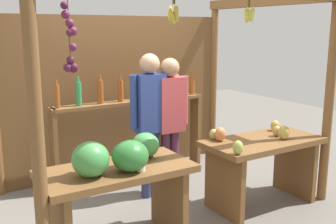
# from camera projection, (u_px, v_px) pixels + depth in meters

# --- Properties ---
(ground_plane) EXTENTS (12.00, 12.00, 0.00)m
(ground_plane) POSITION_uv_depth(u_px,v_px,m) (159.00, 196.00, 4.59)
(ground_plane) COLOR slate
(ground_plane) RESTS_ON ground
(market_stall) EXTENTS (3.21, 2.14, 2.28)m
(market_stall) POSITION_uv_depth(u_px,v_px,m) (138.00, 76.00, 4.70)
(market_stall) COLOR brown
(market_stall) RESTS_ON ground
(fruit_counter_left) EXTENTS (1.30, 0.64, 1.03)m
(fruit_counter_left) POSITION_uv_depth(u_px,v_px,m) (118.00, 176.00, 3.37)
(fruit_counter_left) COLOR brown
(fruit_counter_left) RESTS_ON ground
(fruit_counter_right) EXTENTS (1.30, 0.65, 0.89)m
(fruit_counter_right) POSITION_uv_depth(u_px,v_px,m) (262.00, 156.00, 4.27)
(fruit_counter_right) COLOR brown
(fruit_counter_right) RESTS_ON ground
(bottle_shelf_unit) EXTENTS (2.06, 0.22, 1.35)m
(bottle_shelf_unit) POSITION_uv_depth(u_px,v_px,m) (131.00, 115.00, 5.08)
(bottle_shelf_unit) COLOR brown
(bottle_shelf_unit) RESTS_ON ground
(vendor_man) EXTENTS (0.48, 0.22, 1.63)m
(vendor_man) POSITION_uv_depth(u_px,v_px,m) (150.00, 113.00, 4.40)
(vendor_man) COLOR navy
(vendor_man) RESTS_ON ground
(vendor_woman) EXTENTS (0.48, 0.21, 1.58)m
(vendor_woman) POSITION_uv_depth(u_px,v_px,m) (170.00, 114.00, 4.53)
(vendor_woman) COLOR #582D47
(vendor_woman) RESTS_ON ground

